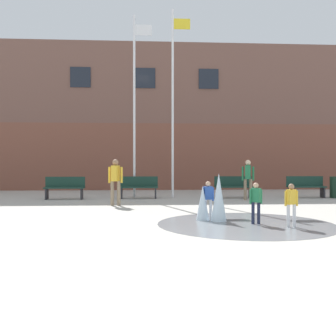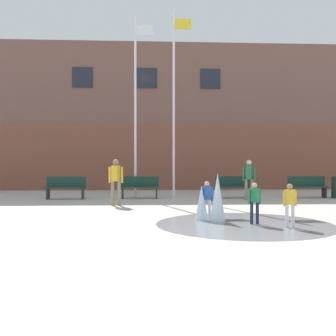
{
  "view_description": "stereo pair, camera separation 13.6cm",
  "coord_description": "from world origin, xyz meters",
  "px_view_note": "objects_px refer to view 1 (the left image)",
  "views": [
    {
      "loc": [
        -0.08,
        -5.26,
        1.43
      ],
      "look_at": [
        0.7,
        7.41,
        1.3
      ],
      "focal_mm": 42.0,
      "sensor_mm": 36.0,
      "label": 1
    },
    {
      "loc": [
        0.06,
        -5.27,
        1.43
      ],
      "look_at": [
        0.7,
        7.41,
        1.3
      ],
      "focal_mm": 42.0,
      "sensor_mm": 36.0,
      "label": 2
    }
  ],
  "objects_px": {
    "park_bench_under_right_flagpole": "(234,187)",
    "flagpole_left": "(135,101)",
    "park_bench_under_left_flagpole": "(65,187)",
    "flagpole_right": "(173,98)",
    "park_bench_center": "(139,187)",
    "child_with_pink_shirt": "(291,202)",
    "adult_watching": "(248,177)",
    "child_running": "(208,197)",
    "teen_by_trashcan": "(115,178)",
    "park_bench_far_right": "(306,186)",
    "child_in_fountain": "(256,200)"
  },
  "relations": [
    {
      "from": "child_in_fountain",
      "to": "child_running",
      "type": "bearing_deg",
      "value": -175.39
    },
    {
      "from": "teen_by_trashcan",
      "to": "child_running",
      "type": "xyz_separation_m",
      "value": [
        2.61,
        -3.62,
        -0.35
      ]
    },
    {
      "from": "adult_watching",
      "to": "flagpole_right",
      "type": "distance_m",
      "value": 4.64
    },
    {
      "from": "teen_by_trashcan",
      "to": "child_with_pink_shirt",
      "type": "bearing_deg",
      "value": -122.4
    },
    {
      "from": "adult_watching",
      "to": "flagpole_right",
      "type": "relative_size",
      "value": 0.2
    },
    {
      "from": "park_bench_center",
      "to": "teen_by_trashcan",
      "type": "distance_m",
      "value": 2.9
    },
    {
      "from": "park_bench_under_left_flagpole",
      "to": "child_with_pink_shirt",
      "type": "relative_size",
      "value": 1.62
    },
    {
      "from": "teen_by_trashcan",
      "to": "flagpole_left",
      "type": "distance_m",
      "value": 4.54
    },
    {
      "from": "park_bench_center",
      "to": "child_with_pink_shirt",
      "type": "distance_m",
      "value": 8.46
    },
    {
      "from": "park_bench_under_right_flagpole",
      "to": "teen_by_trashcan",
      "type": "height_order",
      "value": "teen_by_trashcan"
    },
    {
      "from": "child_in_fountain",
      "to": "park_bench_center",
      "type": "bearing_deg",
      "value": 154.23
    },
    {
      "from": "park_bench_far_right",
      "to": "child_running",
      "type": "distance_m",
      "value": 8.17
    },
    {
      "from": "park_bench_center",
      "to": "child_with_pink_shirt",
      "type": "bearing_deg",
      "value": -65.32
    },
    {
      "from": "child_in_fountain",
      "to": "flagpole_left",
      "type": "bearing_deg",
      "value": 154.15
    },
    {
      "from": "adult_watching",
      "to": "child_running",
      "type": "distance_m",
      "value": 5.82
    },
    {
      "from": "park_bench_under_right_flagpole",
      "to": "child_in_fountain",
      "type": "bearing_deg",
      "value": -98.94
    },
    {
      "from": "child_in_fountain",
      "to": "park_bench_under_left_flagpole",
      "type": "bearing_deg",
      "value": 172.43
    },
    {
      "from": "child_running",
      "to": "flagpole_right",
      "type": "xyz_separation_m",
      "value": [
        -0.38,
        6.8,
        3.69
      ]
    },
    {
      "from": "park_bench_center",
      "to": "child_in_fountain",
      "type": "height_order",
      "value": "child_in_fountain"
    },
    {
      "from": "flagpole_left",
      "to": "flagpole_right",
      "type": "xyz_separation_m",
      "value": [
        1.63,
        0.0,
        0.15
      ]
    },
    {
      "from": "park_bench_far_right",
      "to": "child_running",
      "type": "xyz_separation_m",
      "value": [
        -5.22,
        -6.28,
        0.1
      ]
    },
    {
      "from": "teen_by_trashcan",
      "to": "child_in_fountain",
      "type": "distance_m",
      "value": 5.72
    },
    {
      "from": "teen_by_trashcan",
      "to": "flagpole_right",
      "type": "relative_size",
      "value": 0.2
    },
    {
      "from": "child_in_fountain",
      "to": "child_running",
      "type": "xyz_separation_m",
      "value": [
        -1.02,
        0.79,
        0.0
      ]
    },
    {
      "from": "flagpole_left",
      "to": "flagpole_right",
      "type": "relative_size",
      "value": 0.96
    },
    {
      "from": "adult_watching",
      "to": "child_with_pink_shirt",
      "type": "xyz_separation_m",
      "value": [
        -0.78,
        -6.57,
        -0.35
      ]
    },
    {
      "from": "teen_by_trashcan",
      "to": "child_running",
      "type": "height_order",
      "value": "teen_by_trashcan"
    },
    {
      "from": "adult_watching",
      "to": "child_running",
      "type": "height_order",
      "value": "adult_watching"
    },
    {
      "from": "park_bench_under_left_flagpole",
      "to": "child_in_fountain",
      "type": "xyz_separation_m",
      "value": [
        5.87,
        -6.98,
        0.1
      ]
    },
    {
      "from": "child_in_fountain",
      "to": "flagpole_right",
      "type": "height_order",
      "value": "flagpole_right"
    },
    {
      "from": "park_bench_center",
      "to": "park_bench_far_right",
      "type": "xyz_separation_m",
      "value": [
        7.08,
        -0.09,
        0.0
      ]
    },
    {
      "from": "child_in_fountain",
      "to": "park_bench_far_right",
      "type": "bearing_deg",
      "value": 101.62
    },
    {
      "from": "child_in_fountain",
      "to": "flagpole_right",
      "type": "bearing_deg",
      "value": 142.8
    },
    {
      "from": "child_with_pink_shirt",
      "to": "child_in_fountain",
      "type": "height_order",
      "value": "same"
    },
    {
      "from": "park_bench_under_left_flagpole",
      "to": "child_in_fountain",
      "type": "height_order",
      "value": "child_in_fountain"
    },
    {
      "from": "park_bench_far_right",
      "to": "child_with_pink_shirt",
      "type": "bearing_deg",
      "value": -115.04
    },
    {
      "from": "adult_watching",
      "to": "child_in_fountain",
      "type": "height_order",
      "value": "adult_watching"
    },
    {
      "from": "adult_watching",
      "to": "park_bench_under_left_flagpole",
      "type": "bearing_deg",
      "value": -78.34
    },
    {
      "from": "park_bench_under_left_flagpole",
      "to": "flagpole_right",
      "type": "height_order",
      "value": "flagpole_right"
    },
    {
      "from": "park_bench_center",
      "to": "adult_watching",
      "type": "xyz_separation_m",
      "value": [
        4.31,
        -1.11,
        0.45
      ]
    },
    {
      "from": "flagpole_left",
      "to": "child_with_pink_shirt",
      "type": "bearing_deg",
      "value": -65.54
    },
    {
      "from": "adult_watching",
      "to": "child_with_pink_shirt",
      "type": "bearing_deg",
      "value": 12.18
    },
    {
      "from": "park_bench_under_right_flagpole",
      "to": "flagpole_left",
      "type": "bearing_deg",
      "value": 174.2
    },
    {
      "from": "park_bench_under_left_flagpole",
      "to": "flagpole_right",
      "type": "distance_m",
      "value": 5.89
    },
    {
      "from": "child_with_pink_shirt",
      "to": "teen_by_trashcan",
      "type": "bearing_deg",
      "value": 104.57
    },
    {
      "from": "park_bench_center",
      "to": "park_bench_under_left_flagpole",
      "type": "bearing_deg",
      "value": -176.56
    },
    {
      "from": "park_bench_far_right",
      "to": "child_running",
      "type": "relative_size",
      "value": 1.62
    },
    {
      "from": "park_bench_far_right",
      "to": "flagpole_right",
      "type": "relative_size",
      "value": 0.2
    },
    {
      "from": "park_bench_under_left_flagpole",
      "to": "park_bench_far_right",
      "type": "relative_size",
      "value": 1.0
    },
    {
      "from": "park_bench_far_right",
      "to": "adult_watching",
      "type": "distance_m",
      "value": 2.98
    }
  ]
}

